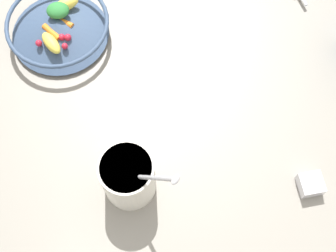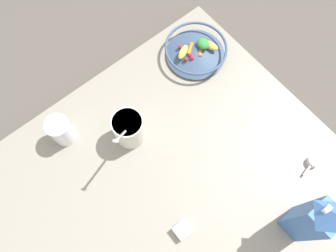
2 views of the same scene
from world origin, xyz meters
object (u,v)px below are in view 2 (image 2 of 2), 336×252
at_px(fruit_bowl, 196,50).
at_px(milk_carton, 312,220).
at_px(drinking_cup, 61,130).
at_px(yogurt_tub, 129,128).
at_px(spice_jar, 182,230).

xyz_separation_m(fruit_bowl, milk_carton, (0.17, 0.69, 0.11)).
xyz_separation_m(milk_carton, drinking_cup, (0.41, -0.73, -0.09)).
bearing_deg(fruit_bowl, milk_carton, 75.80).
height_order(milk_carton, yogurt_tub, milk_carton).
height_order(fruit_bowl, drinking_cup, drinking_cup).
bearing_deg(spice_jar, fruit_bowl, -134.86).
height_order(drinking_cup, spice_jar, drinking_cup).
relative_size(fruit_bowl, spice_jar, 5.11).
bearing_deg(yogurt_tub, spice_jar, 79.06).
height_order(fruit_bowl, yogurt_tub, yogurt_tub).
distance_m(milk_carton, drinking_cup, 0.84).
relative_size(yogurt_tub, drinking_cup, 2.26).
height_order(yogurt_tub, drinking_cup, yogurt_tub).
bearing_deg(yogurt_tub, milk_carton, 111.07).
bearing_deg(drinking_cup, yogurt_tub, 141.53).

